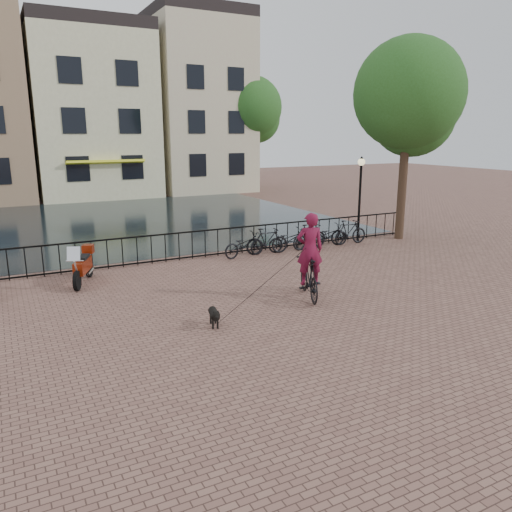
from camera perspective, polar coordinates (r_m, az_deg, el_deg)
name	(u,v)px	position (r m, az deg, el deg)	size (l,w,h in m)	color
ground	(317,336)	(11.43, 7.03, -9.08)	(100.00, 100.00, 0.00)	brown
canal_water	(131,220)	(26.99, -14.15, 3.99)	(20.00, 20.00, 0.00)	black
railing	(192,245)	(18.12, -7.30, 1.23)	(20.00, 0.05, 1.02)	black
canal_house_mid	(90,112)	(39.21, -18.47, 15.33)	(8.00, 9.50, 11.80)	#C3C094
canal_house_right	(194,104)	(41.34, -7.09, 16.84)	(7.00, 9.00, 13.30)	#C5AF92
tree_near_right	(409,94)	(22.10, 17.06, 17.29)	(4.48, 4.48, 8.24)	black
tree_far_right	(251,107)	(39.98, -0.59, 16.62)	(4.76, 4.76, 8.76)	black
lamp_post	(360,185)	(21.04, 11.84, 7.97)	(0.30, 0.30, 3.45)	black
cyclist	(309,261)	(13.65, 6.13, -0.55)	(1.24, 2.10, 2.78)	black
dog	(214,316)	(11.85, -4.82, -6.88)	(0.41, 0.77, 0.50)	black
motorcycle	(82,262)	(15.87, -19.23, -0.63)	(1.15, 1.91, 1.35)	maroon
parked_bike_0	(244,245)	(18.28, -1.34, 1.28)	(0.60, 1.72, 0.90)	black
parked_bike_1	(267,241)	(18.70, 1.28, 1.72)	(0.47, 1.66, 1.00)	black
parked_bike_2	(289,240)	(19.17, 3.77, 1.85)	(0.60, 1.72, 0.90)	black
parked_bike_3	(310,236)	(19.66, 6.14, 2.24)	(0.47, 1.66, 1.00)	black
parked_bike_4	(329,235)	(20.21, 8.39, 2.35)	(0.60, 1.72, 0.90)	black
parked_bike_5	(349,232)	(20.76, 10.53, 2.70)	(0.47, 1.66, 1.00)	black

